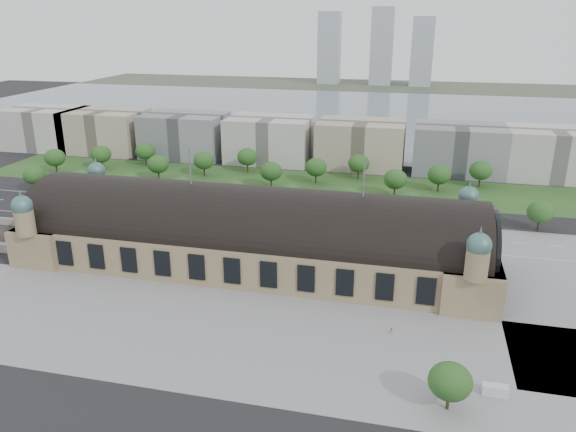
% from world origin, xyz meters
% --- Properties ---
extents(ground, '(900.00, 900.00, 0.00)m').
position_xyz_m(ground, '(0.00, 0.00, 0.00)').
color(ground, black).
rests_on(ground, ground).
extents(station, '(150.00, 48.40, 44.30)m').
position_xyz_m(station, '(0.00, 0.00, 10.28)').
color(station, '#927A5A').
rests_on(station, ground).
extents(plaza_south, '(190.00, 48.00, 0.12)m').
position_xyz_m(plaza_south, '(10.00, -44.00, 0.00)').
color(plaza_south, gray).
rests_on(plaza_south, ground).
extents(road_slab, '(260.00, 26.00, 0.10)m').
position_xyz_m(road_slab, '(-20.00, 38.00, 0.00)').
color(road_slab, black).
rests_on(road_slab, ground).
extents(grass_belt, '(300.00, 45.00, 0.10)m').
position_xyz_m(grass_belt, '(-15.00, 93.00, 0.00)').
color(grass_belt, '#274D1F').
rests_on(grass_belt, ground).
extents(petrol_station, '(14.00, 13.00, 5.05)m').
position_xyz_m(petrol_station, '(-53.91, 65.28, 2.95)').
color(petrol_station, '#E2590D').
rests_on(petrol_station, ground).
extents(lake, '(700.00, 320.00, 0.08)m').
position_xyz_m(lake, '(0.00, 298.00, 0.00)').
color(lake, slate).
rests_on(lake, ground).
extents(far_shore, '(700.00, 120.00, 0.14)m').
position_xyz_m(far_shore, '(0.00, 498.00, 0.00)').
color(far_shore, '#44513D').
rests_on(far_shore, ground).
extents(far_tower_left, '(24.00, 24.00, 80.00)m').
position_xyz_m(far_tower_left, '(-60.00, 508.00, 40.00)').
color(far_tower_left, '#9EA8B2').
rests_on(far_tower_left, ground).
extents(far_tower_mid, '(24.00, 24.00, 85.00)m').
position_xyz_m(far_tower_mid, '(0.00, 508.00, 42.50)').
color(far_tower_mid, '#9EA8B2').
rests_on(far_tower_mid, ground).
extents(far_tower_right, '(24.00, 24.00, 75.00)m').
position_xyz_m(far_tower_right, '(45.00, 508.00, 37.50)').
color(far_tower_right, '#9EA8B2').
rests_on(far_tower_right, ground).
extents(office_0, '(45.00, 32.00, 24.00)m').
position_xyz_m(office_0, '(-170.00, 133.00, 12.00)').
color(office_0, beige).
rests_on(office_0, ground).
extents(office_1, '(45.00, 32.00, 24.00)m').
position_xyz_m(office_1, '(-130.00, 133.00, 12.00)').
color(office_1, '#B0A18A').
rests_on(office_1, ground).
extents(office_2, '(45.00, 32.00, 24.00)m').
position_xyz_m(office_2, '(-80.00, 133.00, 12.00)').
color(office_2, gray).
rests_on(office_2, ground).
extents(office_3, '(45.00, 32.00, 24.00)m').
position_xyz_m(office_3, '(-30.00, 133.00, 12.00)').
color(office_3, beige).
rests_on(office_3, ground).
extents(office_4, '(45.00, 32.00, 24.00)m').
position_xyz_m(office_4, '(20.00, 133.00, 12.00)').
color(office_4, '#B0A18A').
rests_on(office_4, ground).
extents(office_5, '(45.00, 32.00, 24.00)m').
position_xyz_m(office_5, '(70.00, 133.00, 12.00)').
color(office_5, gray).
rests_on(office_5, ground).
extents(office_6, '(45.00, 32.00, 24.00)m').
position_xyz_m(office_6, '(115.00, 133.00, 12.00)').
color(office_6, beige).
rests_on(office_6, ground).
extents(tree_row_0, '(9.60, 9.60, 11.52)m').
position_xyz_m(tree_row_0, '(-120.00, 53.00, 7.43)').
color(tree_row_0, '#2D2116').
rests_on(tree_row_0, ground).
extents(tree_row_1, '(9.60, 9.60, 11.52)m').
position_xyz_m(tree_row_1, '(-96.00, 53.00, 7.43)').
color(tree_row_1, '#2D2116').
rests_on(tree_row_1, ground).
extents(tree_row_2, '(9.60, 9.60, 11.52)m').
position_xyz_m(tree_row_2, '(-72.00, 53.00, 7.43)').
color(tree_row_2, '#2D2116').
rests_on(tree_row_2, ground).
extents(tree_row_3, '(9.60, 9.60, 11.52)m').
position_xyz_m(tree_row_3, '(-48.00, 53.00, 7.43)').
color(tree_row_3, '#2D2116').
rests_on(tree_row_3, ground).
extents(tree_row_4, '(9.60, 9.60, 11.52)m').
position_xyz_m(tree_row_4, '(-24.00, 53.00, 7.43)').
color(tree_row_4, '#2D2116').
rests_on(tree_row_4, ground).
extents(tree_row_5, '(9.60, 9.60, 11.52)m').
position_xyz_m(tree_row_5, '(0.00, 53.00, 7.43)').
color(tree_row_5, '#2D2116').
rests_on(tree_row_5, ground).
extents(tree_row_6, '(9.60, 9.60, 11.52)m').
position_xyz_m(tree_row_6, '(24.00, 53.00, 7.43)').
color(tree_row_6, '#2D2116').
rests_on(tree_row_6, ground).
extents(tree_row_7, '(9.60, 9.60, 11.52)m').
position_xyz_m(tree_row_7, '(48.00, 53.00, 7.43)').
color(tree_row_7, '#2D2116').
rests_on(tree_row_7, ground).
extents(tree_row_8, '(9.60, 9.60, 11.52)m').
position_xyz_m(tree_row_8, '(72.00, 53.00, 7.43)').
color(tree_row_8, '#2D2116').
rests_on(tree_row_8, ground).
extents(tree_row_9, '(9.60, 9.60, 11.52)m').
position_xyz_m(tree_row_9, '(96.00, 53.00, 7.43)').
color(tree_row_9, '#2D2116').
rests_on(tree_row_9, ground).
extents(tree_belt_0, '(10.40, 10.40, 12.48)m').
position_xyz_m(tree_belt_0, '(-130.00, 83.00, 8.05)').
color(tree_belt_0, '#2D2116').
rests_on(tree_belt_0, ground).
extents(tree_belt_1, '(10.40, 10.40, 12.48)m').
position_xyz_m(tree_belt_1, '(-111.00, 95.00, 8.05)').
color(tree_belt_1, '#2D2116').
rests_on(tree_belt_1, ground).
extents(tree_belt_2, '(10.40, 10.40, 12.48)m').
position_xyz_m(tree_belt_2, '(-92.00, 107.00, 8.05)').
color(tree_belt_2, '#2D2116').
rests_on(tree_belt_2, ground).
extents(tree_belt_3, '(10.40, 10.40, 12.48)m').
position_xyz_m(tree_belt_3, '(-73.00, 83.00, 8.05)').
color(tree_belt_3, '#2D2116').
rests_on(tree_belt_3, ground).
extents(tree_belt_4, '(10.40, 10.40, 12.48)m').
position_xyz_m(tree_belt_4, '(-54.00, 95.00, 8.05)').
color(tree_belt_4, '#2D2116').
rests_on(tree_belt_4, ground).
extents(tree_belt_5, '(10.40, 10.40, 12.48)m').
position_xyz_m(tree_belt_5, '(-35.00, 107.00, 8.05)').
color(tree_belt_5, '#2D2116').
rests_on(tree_belt_5, ground).
extents(tree_belt_6, '(10.40, 10.40, 12.48)m').
position_xyz_m(tree_belt_6, '(-16.00, 83.00, 8.05)').
color(tree_belt_6, '#2D2116').
rests_on(tree_belt_6, ground).
extents(tree_belt_7, '(10.40, 10.40, 12.48)m').
position_xyz_m(tree_belt_7, '(3.00, 95.00, 8.05)').
color(tree_belt_7, '#2D2116').
rests_on(tree_belt_7, ground).
extents(tree_belt_8, '(10.40, 10.40, 12.48)m').
position_xyz_m(tree_belt_8, '(22.00, 107.00, 8.05)').
color(tree_belt_8, '#2D2116').
rests_on(tree_belt_8, ground).
extents(tree_belt_9, '(10.40, 10.40, 12.48)m').
position_xyz_m(tree_belt_9, '(41.00, 83.00, 8.05)').
color(tree_belt_9, '#2D2116').
rests_on(tree_belt_9, ground).
extents(tree_belt_10, '(10.40, 10.40, 12.48)m').
position_xyz_m(tree_belt_10, '(60.00, 95.00, 8.05)').
color(tree_belt_10, '#2D2116').
rests_on(tree_belt_10, ground).
extents(tree_belt_11, '(10.40, 10.40, 12.48)m').
position_xyz_m(tree_belt_11, '(79.00, 107.00, 8.05)').
color(tree_belt_11, '#2D2116').
rests_on(tree_belt_11, ground).
extents(tree_plaza_s, '(9.00, 9.00, 10.64)m').
position_xyz_m(tree_plaza_s, '(60.00, -60.00, 6.80)').
color(tree_plaza_s, '#2D2116').
rests_on(tree_plaza_s, ground).
extents(traffic_car_2, '(4.84, 2.36, 1.33)m').
position_xyz_m(traffic_car_2, '(-67.97, 30.99, 0.66)').
color(traffic_car_2, black).
rests_on(traffic_car_2, ground).
extents(traffic_car_3, '(4.75, 2.29, 1.33)m').
position_xyz_m(traffic_car_3, '(-45.14, 42.93, 0.67)').
color(traffic_car_3, maroon).
rests_on(traffic_car_3, ground).
extents(traffic_car_4, '(4.27, 1.95, 1.42)m').
position_xyz_m(traffic_car_4, '(19.17, 36.22, 0.71)').
color(traffic_car_4, '#192347').
rests_on(traffic_car_4, ground).
extents(traffic_car_5, '(4.62, 1.80, 1.50)m').
position_xyz_m(traffic_car_5, '(26.97, 43.17, 0.75)').
color(traffic_car_5, '#53545A').
rests_on(traffic_car_5, ground).
extents(traffic_car_6, '(4.88, 2.37, 1.34)m').
position_xyz_m(traffic_car_6, '(71.39, 32.02, 0.67)').
color(traffic_car_6, silver).
rests_on(traffic_car_6, ground).
extents(parked_car_0, '(4.72, 3.03, 1.47)m').
position_xyz_m(parked_car_0, '(-63.56, 21.00, 0.73)').
color(parked_car_0, black).
rests_on(parked_car_0, ground).
extents(parked_car_1, '(5.41, 4.25, 1.37)m').
position_xyz_m(parked_car_1, '(-59.50, 22.22, 0.68)').
color(parked_car_1, maroon).
rests_on(parked_car_1, ground).
extents(parked_car_2, '(4.76, 4.09, 1.31)m').
position_xyz_m(parked_car_2, '(-70.70, 25.00, 0.66)').
color(parked_car_2, '#1B1A4A').
rests_on(parked_car_2, ground).
extents(parked_car_3, '(4.35, 4.00, 1.44)m').
position_xyz_m(parked_car_3, '(-51.15, 22.26, 0.72)').
color(parked_car_3, slate).
rests_on(parked_car_3, ground).
extents(parked_car_4, '(4.14, 2.84, 1.29)m').
position_xyz_m(parked_car_4, '(-32.95, 25.00, 0.65)').
color(parked_car_4, silver).
rests_on(parked_car_4, ground).
extents(parked_car_5, '(5.04, 3.73, 1.27)m').
position_xyz_m(parked_car_5, '(-30.30, 22.57, 0.64)').
color(parked_car_5, '#999DA1').
rests_on(parked_car_5, ground).
extents(parked_car_6, '(5.77, 5.34, 1.63)m').
position_xyz_m(parked_car_6, '(-33.12, 21.00, 0.81)').
color(parked_car_6, black).
rests_on(parked_car_6, ground).
extents(bus_west, '(13.22, 4.33, 3.62)m').
position_xyz_m(bus_west, '(-21.77, 30.70, 1.81)').
color(bus_west, red).
rests_on(bus_west, ground).
extents(bus_mid, '(11.94, 3.39, 3.29)m').
position_xyz_m(bus_mid, '(11.92, 27.00, 1.64)').
color(bus_mid, silver).
rests_on(bus_mid, ground).
extents(bus_east, '(12.56, 3.82, 3.45)m').
position_xyz_m(bus_east, '(40.00, 31.83, 1.72)').
color(bus_east, '#BBB7AD').
rests_on(bus_east, ground).
extents(van_south, '(5.42, 2.18, 2.34)m').
position_xyz_m(van_south, '(69.71, -52.83, 1.12)').
color(van_south, silver).
rests_on(van_south, ground).
extents(pedestrian_0, '(0.90, 0.66, 1.64)m').
position_xyz_m(pedestrian_0, '(46.91, -33.36, 0.82)').
color(pedestrian_0, gray).
rests_on(pedestrian_0, ground).
extents(pedestrian_4, '(1.00, 1.28, 1.82)m').
position_xyz_m(pedestrian_4, '(57.30, -54.05, 0.91)').
color(pedestrian_4, gray).
rests_on(pedestrian_4, ground).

